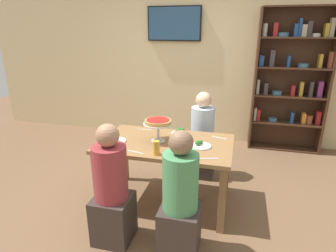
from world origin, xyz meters
TOP-DOWN VIEW (x-y plane):
  - ground_plane at (0.00, 0.00)m, footprint 12.00×12.00m
  - rear_partition at (0.00, 2.20)m, footprint 8.00×0.12m
  - dining_table at (0.00, 0.00)m, footprint 1.42×0.85m
  - bookshelf at (1.50, 2.01)m, footprint 1.13×0.30m
  - television at (-0.41, 2.11)m, footprint 0.90×0.05m
  - diner_near_left at (-0.31, -0.71)m, footprint 0.34×0.34m
  - diner_far_right at (0.30, 0.75)m, footprint 0.34×0.34m
  - diner_near_right at (0.31, -0.71)m, footprint 0.34×0.34m
  - deep_dish_pizza_stand at (-0.09, 0.01)m, footprint 0.31×0.31m
  - salad_plate_near_diner at (0.38, -0.03)m, footprint 0.21×0.21m
  - salad_plate_far_diner at (0.09, 0.28)m, footprint 0.20×0.20m
  - salad_plate_spare at (-0.53, -0.13)m, footprint 0.22×0.22m
  - beer_glass_amber_tall at (-0.01, -0.33)m, footprint 0.07×0.07m
  - water_glass_clear_near at (0.27, -0.31)m, footprint 0.07×0.07m
  - cutlery_fork_near at (-0.35, 0.32)m, footprint 0.18×0.04m
  - cutlery_knife_near at (0.55, 0.27)m, footprint 0.18×0.07m
  - cutlery_fork_far at (0.50, -0.30)m, footprint 0.18×0.06m
  - cutlery_knife_far at (-0.22, -0.33)m, footprint 0.18×0.06m

SIDE VIEW (x-z plane):
  - ground_plane at x=0.00m, z-range 0.00..0.00m
  - diner_near_left at x=-0.31m, z-range -0.08..1.07m
  - diner_far_right at x=0.30m, z-range -0.08..1.07m
  - diner_near_right at x=0.31m, z-range -0.08..1.07m
  - dining_table at x=0.00m, z-range 0.27..1.01m
  - cutlery_fork_near at x=-0.35m, z-range 0.74..0.74m
  - cutlery_knife_near at x=0.55m, z-range 0.74..0.74m
  - cutlery_fork_far at x=0.50m, z-range 0.74..0.74m
  - cutlery_knife_far at x=-0.22m, z-range 0.74..0.74m
  - salad_plate_spare at x=-0.53m, z-range 0.72..0.79m
  - salad_plate_near_diner at x=0.38m, z-range 0.72..0.79m
  - salad_plate_far_diner at x=0.09m, z-range 0.73..0.80m
  - water_glass_clear_near at x=0.27m, z-range 0.74..0.85m
  - beer_glass_amber_tall at x=-0.01m, z-range 0.74..0.88m
  - deep_dish_pizza_stand at x=-0.09m, z-range 0.82..1.06m
  - bookshelf at x=1.50m, z-range 0.05..2.26m
  - rear_partition at x=0.00m, z-range 0.00..2.80m
  - television at x=-0.41m, z-range 1.70..2.25m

